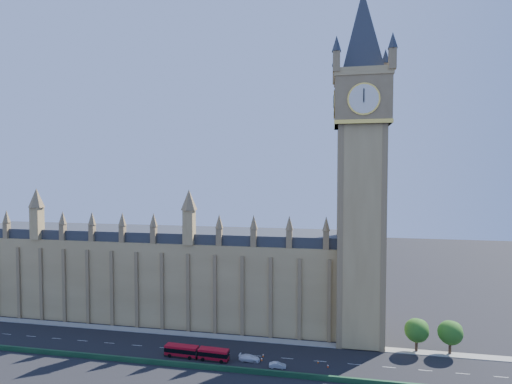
% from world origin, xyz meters
% --- Properties ---
extents(ground, '(400.00, 400.00, 0.00)m').
position_xyz_m(ground, '(0.00, 0.00, 0.00)').
color(ground, black).
rests_on(ground, ground).
extents(palace_westminster, '(120.00, 20.00, 28.00)m').
position_xyz_m(palace_westminster, '(-25.00, 22.00, 13.86)').
color(palace_westminster, '#9F814D').
rests_on(palace_westminster, ground).
extents(elizabeth_tower, '(20.59, 20.59, 105.00)m').
position_xyz_m(elizabeth_tower, '(38.00, 13.99, 54.56)').
color(elizabeth_tower, '#9F814D').
rests_on(elizabeth_tower, ground).
extents(bridge_parapet, '(160.00, 0.60, 1.20)m').
position_xyz_m(bridge_parapet, '(0.00, -9.00, 0.60)').
color(bridge_parapet, '#1E4C2D').
rests_on(bridge_parapet, ground).
extents(kerb_north, '(160.00, 3.00, 0.16)m').
position_xyz_m(kerb_north, '(0.00, 9.50, 0.08)').
color(kerb_north, gray).
rests_on(kerb_north, ground).
extents(tree_east_near, '(6.00, 6.00, 8.50)m').
position_xyz_m(tree_east_near, '(52.22, 10.08, 5.64)').
color(tree_east_near, '#382619').
rests_on(tree_east_near, ground).
extents(tree_east_far, '(6.00, 6.00, 8.50)m').
position_xyz_m(tree_east_far, '(60.22, 10.08, 5.64)').
color(tree_east_far, '#382619').
rests_on(tree_east_far, ground).
extents(red_bus, '(16.44, 3.33, 2.78)m').
position_xyz_m(red_bus, '(-2.01, -4.08, 1.46)').
color(red_bus, '#AF0B1C').
rests_on(red_bus, ground).
extents(car_grey, '(4.74, 2.28, 1.56)m').
position_xyz_m(car_grey, '(1.64, -2.88, 0.78)').
color(car_grey, '#393D40').
rests_on(car_grey, ground).
extents(car_silver, '(4.04, 1.62, 1.31)m').
position_xyz_m(car_silver, '(18.28, -5.21, 0.65)').
color(car_silver, '#B8BBC1').
rests_on(car_silver, ground).
extents(car_white, '(5.28, 2.35, 1.50)m').
position_xyz_m(car_white, '(11.09, -3.09, 0.75)').
color(car_white, white).
rests_on(car_white, ground).
extents(cone_a, '(0.59, 0.59, 0.72)m').
position_xyz_m(cone_a, '(29.85, -2.77, 0.36)').
color(cone_a, black).
rests_on(cone_a, ground).
extents(cone_b, '(0.54, 0.54, 0.73)m').
position_xyz_m(cone_b, '(14.00, -0.23, 0.36)').
color(cone_b, black).
rests_on(cone_b, ground).
extents(cone_c, '(0.59, 0.59, 0.77)m').
position_xyz_m(cone_c, '(14.00, -2.35, 0.38)').
color(cone_c, black).
rests_on(cone_c, ground).
extents(cone_d, '(0.48, 0.48, 0.64)m').
position_xyz_m(cone_d, '(27.52, -1.01, 0.31)').
color(cone_d, black).
rests_on(cone_d, ground).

